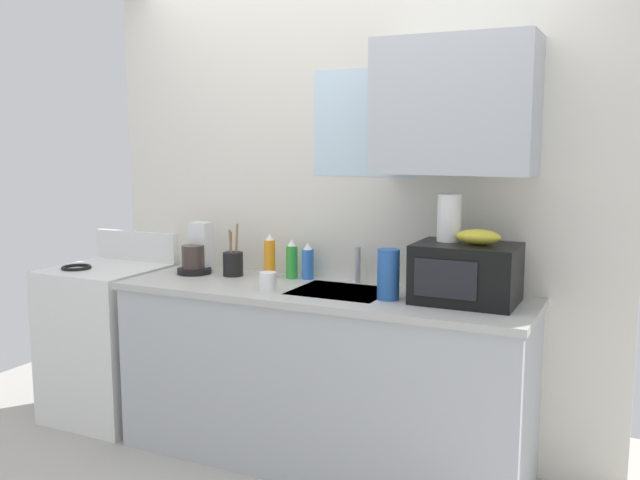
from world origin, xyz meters
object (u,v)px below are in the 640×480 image
utensil_crock (233,263)px  stove_range (108,341)px  microwave (466,273)px  dish_soap_bottle_blue (308,262)px  banana_bunch (478,237)px  paper_towel_roll (449,218)px  coffee_maker (197,254)px  cereal_canister (388,274)px  mug_white (268,282)px  dish_soap_bottle_orange (270,257)px  dish_soap_bottle_green (292,260)px

utensil_crock → stove_range: bearing=-171.8°
microwave → dish_soap_bottle_blue: size_ratio=2.36×
banana_bunch → dish_soap_bottle_blue: 0.98m
paper_towel_roll → utensil_crock: bearing=179.1°
banana_bunch → stove_range: bearing=-178.8°
coffee_maker → cereal_canister: (1.19, -0.16, 0.01)m
banana_bunch → mug_white: (-0.98, -0.19, -0.26)m
stove_range → coffee_maker: 0.80m
dish_soap_bottle_orange → utensil_crock: size_ratio=0.84×
dish_soap_bottle_green → stove_range: bearing=-170.3°
dish_soap_bottle_orange → cereal_canister: (0.75, -0.21, 0.00)m
banana_bunch → coffee_maker: bearing=177.9°
coffee_maker → dish_soap_bottle_orange: coffee_maker is taller
paper_towel_roll → cereal_canister: 0.39m
stove_range → microwave: 2.19m
stove_range → microwave: bearing=1.2°
paper_towel_roll → dish_soap_bottle_green: paper_towel_roll is taller
stove_range → dish_soap_bottle_orange: bearing=8.5°
microwave → banana_bunch: banana_bunch is taller
utensil_crock → microwave: bearing=-3.1°
dish_soap_bottle_green → dish_soap_bottle_orange: bearing=-159.6°
stove_range → banana_bunch: 2.29m
dish_soap_bottle_blue → dish_soap_bottle_orange: 0.21m
cereal_canister → mug_white: cereal_canister is taller
banana_bunch → coffee_maker: 1.60m
dish_soap_bottle_green → cereal_canister: (0.64, -0.25, 0.02)m
dish_soap_bottle_green → dish_soap_bottle_orange: (-0.11, -0.04, 0.01)m
dish_soap_bottle_green → dish_soap_bottle_blue: bearing=13.0°
microwave → utensil_crock: utensil_crock is taller
stove_range → microwave: microwave is taller
dish_soap_bottle_orange → cereal_canister: dish_soap_bottle_orange is taller
dish_soap_bottle_blue → cereal_canister: (0.55, -0.27, 0.03)m
banana_bunch → dish_soap_bottle_blue: (-0.94, 0.17, -0.21)m
dish_soap_bottle_orange → coffee_maker: bearing=-173.9°
banana_bunch → dish_soap_bottle_green: size_ratio=0.95×
microwave → cereal_canister: 0.35m
mug_white → utensil_crock: 0.45m
dish_soap_bottle_green → mug_white: dish_soap_bottle_green is taller
microwave → paper_towel_roll: (-0.10, 0.05, 0.24)m
banana_bunch → utensil_crock: size_ratio=0.70×
paper_towel_roll → microwave: bearing=-27.4°
cereal_canister → mug_white: (-0.59, -0.09, -0.07)m
banana_bunch → utensil_crock: (-1.35, 0.07, -0.24)m
dish_soap_bottle_green → mug_white: size_ratio=2.22×
dish_soap_bottle_blue → paper_towel_roll: bearing=-8.4°
coffee_maker → utensil_crock: 0.23m
dish_soap_bottle_blue → dish_soap_bottle_orange: size_ratio=0.81×
dish_soap_bottle_blue → utensil_crock: size_ratio=0.68×
microwave → dish_soap_bottle_orange: 1.10m
dish_soap_bottle_orange → microwave: bearing=-5.6°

